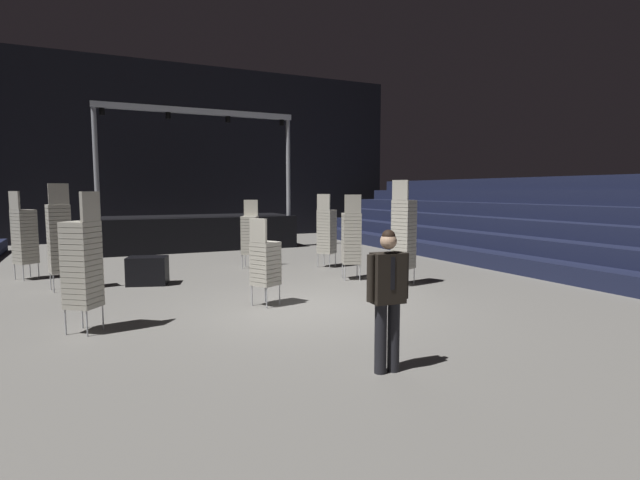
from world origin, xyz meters
name	(u,v)px	position (x,y,z in m)	size (l,w,h in m)	color
ground_plane	(307,310)	(0.00, 0.00, -0.05)	(22.00, 30.00, 0.10)	slate
arena_end_wall	(175,152)	(0.00, 15.00, 4.00)	(22.00, 0.30, 8.00)	black
bleacher_bank_right	(574,222)	(8.75, 1.00, 1.35)	(4.50, 24.00, 2.70)	#191E38
stage_riser	(195,230)	(0.00, 10.70, 0.69)	(7.34, 2.86, 5.15)	black
man_with_tie	(388,292)	(-0.45, -3.48, 1.00)	(0.57, 0.26, 1.77)	black
chair_stack_front_left	(265,262)	(-0.65, 0.52, 0.86)	(0.60, 0.60, 1.71)	#B2B5BA
chair_stack_front_right	(404,233)	(2.98, 1.09, 1.24)	(0.59, 0.59, 2.48)	#B2B5BA
chair_stack_mid_left	(351,237)	(2.22, 2.26, 1.07)	(0.56, 0.56, 2.14)	#B2B5BA
chair_stack_mid_right	(82,263)	(-3.83, 0.01, 1.11)	(0.62, 0.62, 2.22)	#B2B5BA
chair_stack_mid_centre	(250,234)	(0.47, 5.14, 0.98)	(0.60, 0.60, 1.96)	#B2B5BA
chair_stack_rear_left	(59,237)	(-4.32, 3.85, 1.19)	(0.52, 0.52, 2.39)	#B2B5BA
chair_stack_rear_right	(327,231)	(2.55, 4.35, 1.07)	(0.62, 0.62, 2.14)	#B2B5BA
chair_stack_rear_centre	(24,236)	(-5.19, 5.79, 1.11)	(0.61, 0.61, 2.22)	#B2B5BA
equipment_road_case	(148,271)	(-2.50, 3.73, 0.34)	(0.90, 0.60, 0.67)	black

